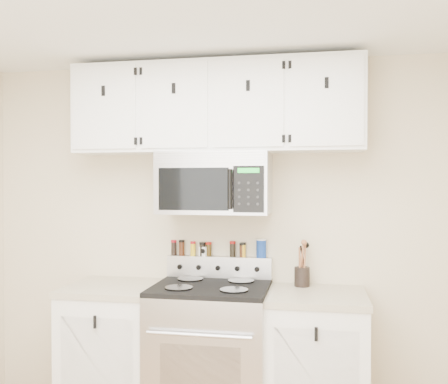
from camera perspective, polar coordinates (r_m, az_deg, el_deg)
name	(u,v)px	position (r m, az deg, el deg)	size (l,w,h in m)	color
back_wall	(220,235)	(3.64, -0.45, -4.95)	(3.50, 0.01, 2.50)	beige
range	(211,354)	(3.50, -1.49, -18.02)	(0.76, 0.65, 1.10)	#B7B7BA
base_cabinet_left	(115,350)	(3.73, -12.34, -17.26)	(0.64, 0.62, 0.92)	white
base_cabinet_right	(316,363)	(3.46, 10.48, -18.71)	(0.64, 0.62, 0.92)	white
microwave	(215,183)	(3.43, -1.05, 1.04)	(0.76, 0.44, 0.42)	#9E9EA3
upper_cabinets	(216,108)	(3.50, -0.97, 9.59)	(2.00, 0.35, 0.62)	white
utensil_crock	(302,275)	(3.51, 8.91, -9.37)	(0.10, 0.10, 0.31)	black
kitchen_timer	(204,251)	(3.64, -2.31, -6.79)	(0.06, 0.05, 0.07)	white
salt_canister	(261,248)	(3.57, 4.28, -6.42)	(0.07, 0.07, 0.13)	navy
spice_jar_0	(174,248)	(3.70, -5.75, -6.33)	(0.04, 0.04, 0.11)	black
spice_jar_1	(182,248)	(3.68, -4.86, -6.35)	(0.04, 0.04, 0.11)	#3E1D0F
spice_jar_2	(193,248)	(3.66, -3.57, -6.46)	(0.04, 0.04, 0.10)	gold
spice_jar_3	(202,249)	(3.64, -2.47, -6.53)	(0.05, 0.05, 0.10)	black
spice_jar_4	(209,249)	(3.63, -1.76, -6.53)	(0.04, 0.04, 0.10)	#3B2B0E
spice_jar_5	(233,249)	(3.60, 0.98, -6.52)	(0.04, 0.04, 0.11)	black
spice_jar_6	(242,250)	(3.59, 2.08, -6.63)	(0.04, 0.04, 0.10)	#41220F
spice_jar_7	(243,250)	(3.59, 2.20, -6.61)	(0.04, 0.04, 0.10)	gold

